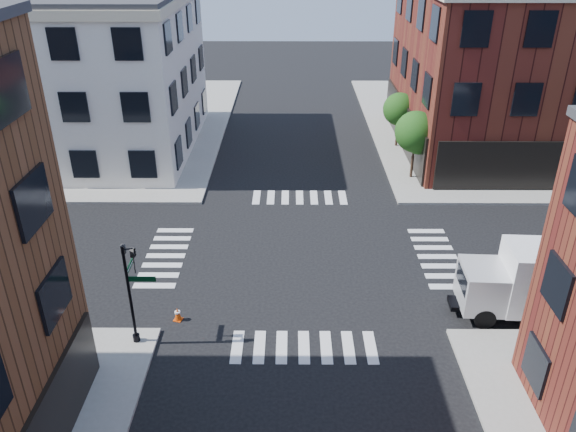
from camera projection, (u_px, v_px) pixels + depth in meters
The scene contains 9 objects.
ground at pixel (301, 256), 28.88m from camera, with size 120.00×120.00×0.00m, color black.
sidewalk_ne at pixel (546, 126), 47.36m from camera, with size 30.00×30.00×0.15m, color gray.
sidewalk_nw at pixel (50, 125), 47.58m from camera, with size 30.00×30.00×0.15m, color gray.
building_nw at pixel (37, 75), 40.63m from camera, with size 22.00×16.00×11.00m, color silver.
tree_near at pixel (416, 134), 36.23m from camera, with size 2.69×2.69×4.49m.
tree_far at pixel (400, 111), 41.68m from camera, with size 2.43×2.43×4.07m.
signal_pole at pixel (131, 284), 21.67m from camera, with size 1.29×1.24×4.60m.
box_truck at pixel (552, 282), 23.74m from camera, with size 7.50×2.60×3.35m.
traffic_cone at pixel (178, 314), 24.11m from camera, with size 0.43×0.43×0.64m.
Camera 1 is at (-0.54, -24.66, 15.19)m, focal length 35.00 mm.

